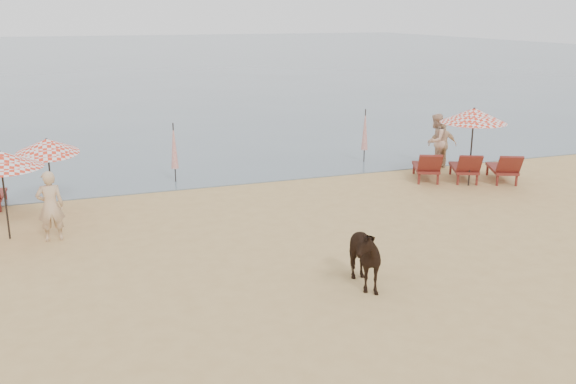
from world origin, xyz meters
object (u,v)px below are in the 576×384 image
at_px(cow, 359,255).
at_px(beachgoer_right_b, 442,144).
at_px(umbrella_open_right, 474,115).
at_px(beachgoer_right_a, 436,141).
at_px(umbrella_open_left_a, 0,160).
at_px(beachgoer_left, 50,206).
at_px(lounger_cluster_right, 465,167).
at_px(umbrella_closed_left, 174,146).
at_px(umbrella_open_left_b, 47,146).
at_px(umbrella_closed_right, 365,130).

xyz_separation_m(cow, beachgoer_right_b, (7.32, 8.36, 0.17)).
bearing_deg(umbrella_open_right, beachgoer_right_a, 78.97).
xyz_separation_m(umbrella_open_left_a, beachgoer_left, (1.02, -0.48, -1.12)).
bearing_deg(umbrella_open_right, beachgoer_right_b, 73.18).
height_order(umbrella_open_left_a, beachgoer_right_a, umbrella_open_left_a).
relative_size(umbrella_open_right, beachgoer_right_b, 1.50).
distance_m(lounger_cluster_right, umbrella_closed_left, 9.53).
bearing_deg(beachgoer_left, umbrella_open_left_a, -26.58).
bearing_deg(umbrella_open_left_b, beachgoer_right_a, 23.44).
bearing_deg(umbrella_open_right, umbrella_closed_right, 108.32).
height_order(umbrella_open_right, beachgoer_right_b, umbrella_open_right).
distance_m(cow, beachgoer_right_a, 11.02).
relative_size(umbrella_closed_left, beachgoer_left, 1.13).
bearing_deg(umbrella_closed_left, beachgoer_left, -130.18).
bearing_deg(beachgoer_right_b, umbrella_open_left_b, 27.65).
xyz_separation_m(umbrella_open_left_a, umbrella_open_left_b, (1.03, 2.06, -0.13)).
relative_size(umbrella_open_left_a, umbrella_open_right, 0.88).
xyz_separation_m(lounger_cluster_right, umbrella_closed_left, (-8.98, 3.10, 0.72)).
bearing_deg(beachgoer_right_a, beachgoer_right_b, 128.08).
distance_m(cow, beachgoer_left, 7.67).
xyz_separation_m(umbrella_closed_left, beachgoer_right_b, (9.36, -1.12, -0.37)).
xyz_separation_m(umbrella_open_left_a, umbrella_closed_right, (11.93, 4.56, -0.77)).
bearing_deg(beachgoer_right_a, lounger_cluster_right, 52.03).
bearing_deg(cow, umbrella_open_right, 44.42).
height_order(cow, beachgoer_left, beachgoer_left).
height_order(umbrella_open_right, umbrella_closed_left, umbrella_open_right).
relative_size(beachgoer_right_a, beachgoer_right_b, 1.15).
distance_m(lounger_cluster_right, beachgoer_right_a, 2.12).
bearing_deg(beachgoer_right_a, umbrella_closed_left, -40.67).
height_order(lounger_cluster_right, beachgoer_right_b, beachgoer_right_b).
relative_size(lounger_cluster_right, umbrella_open_left_b, 1.73).
bearing_deg(beachgoer_right_a, umbrella_open_right, 49.14).
distance_m(umbrella_open_right, beachgoer_right_b, 2.88).
distance_m(umbrella_open_left_a, beachgoer_left, 1.59).
distance_m(umbrella_open_right, umbrella_closed_right, 4.57).
bearing_deg(umbrella_open_left_a, beachgoer_right_a, 14.40).
bearing_deg(beachgoer_right_b, umbrella_closed_right, -12.50).
bearing_deg(beachgoer_right_b, beachgoer_right_a, 6.25).
bearing_deg(umbrella_open_left_b, umbrella_open_right, 12.15).
relative_size(umbrella_open_left_b, beachgoer_left, 1.23).
bearing_deg(beachgoer_right_a, cow, 15.83).
xyz_separation_m(umbrella_open_left_b, umbrella_closed_left, (3.79, 1.96, -0.65)).
xyz_separation_m(lounger_cluster_right, umbrella_closed_right, (-1.87, 3.65, 0.73)).
height_order(umbrella_closed_left, beachgoer_right_a, umbrella_closed_left).
xyz_separation_m(lounger_cluster_right, umbrella_open_right, (-0.16, -0.45, 1.78)).
distance_m(cow, beachgoer_right_b, 11.11).
relative_size(umbrella_open_right, cow, 1.58).
bearing_deg(umbrella_open_right, umbrella_closed_left, 153.71).
xyz_separation_m(lounger_cluster_right, cow, (-6.94, -6.37, 0.18)).
height_order(umbrella_open_left_a, beachgoer_left, umbrella_open_left_a).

